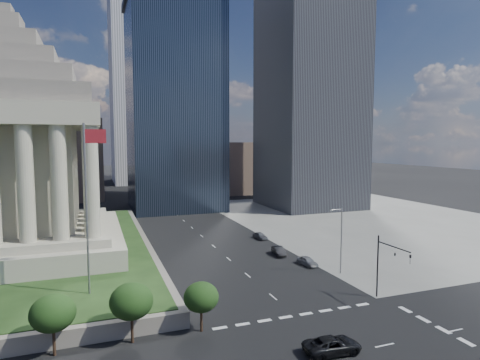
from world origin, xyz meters
name	(u,v)px	position (x,y,z in m)	size (l,w,h in m)	color
ground	(166,206)	(0.00, 100.00, 0.00)	(500.00, 500.00, 0.00)	black
sidewalk_ne	(369,219)	(46.00, 60.00, 0.01)	(68.00, 90.00, 0.03)	slate
war_memorial	(6,132)	(-34.00, 48.00, 21.40)	(34.00, 34.00, 39.00)	#A29D88
flagpole	(88,199)	(-21.83, 24.00, 13.11)	(2.52, 0.24, 20.00)	slate
midrise_glass	(174,108)	(2.00, 95.00, 30.00)	(26.00, 26.00, 60.00)	black
highrise_ne	(310,43)	(42.00, 85.00, 50.00)	(26.00, 28.00, 100.00)	black
building_filler_ne	(232,167)	(32.00, 130.00, 10.00)	(20.00, 30.00, 20.00)	brown
building_filler_nw	(67,159)	(-30.00, 130.00, 14.00)	(24.00, 30.00, 28.00)	brown
traffic_signal_ne	(388,260)	(12.50, 13.70, 5.25)	(0.30, 5.74, 8.00)	black
street_lamp_north	(340,237)	(13.33, 25.00, 5.66)	(2.13, 0.22, 10.00)	slate
pickup_truck	(332,345)	(-0.61, 5.50, 0.77)	(5.57, 2.57, 1.55)	black
parked_sedan_near	(307,261)	(10.76, 30.16, 0.71)	(4.19, 1.68, 1.43)	gray
parked_sedan_mid	(279,251)	(9.00, 37.17, 0.74)	(1.56, 4.47, 1.47)	black
parked_sedan_far	(260,236)	(10.60, 49.36, 0.69)	(4.06, 1.63, 1.38)	#54565C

